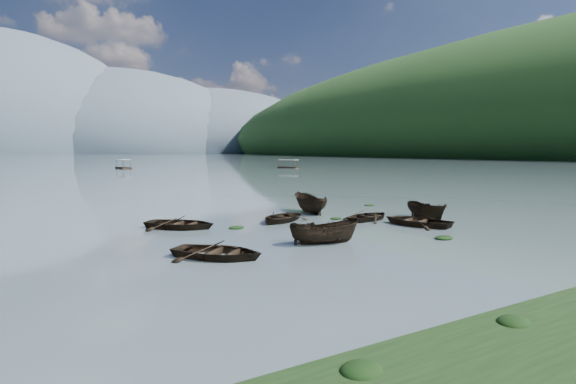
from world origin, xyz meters
TOP-DOWN VIEW (x-y plane):
  - ground_plane at (0.00, 0.00)m, footprint 2400.00×2400.00m
  - haze_mtn_c at (140.00, 900.00)m, footprint 520.00×520.00m
  - haze_mtn_d at (320.00, 900.00)m, footprint 520.00×520.00m
  - rowboat_0 at (-10.49, 1.15)m, footprint 5.78×5.91m
  - rowboat_2 at (-3.78, 1.30)m, footprint 4.55×2.72m
  - rowboat_3 at (5.78, 3.22)m, footprint 5.01×5.89m
  - rowboat_4 at (4.54, 7.01)m, footprint 5.13×4.27m
  - rowboat_5 at (8.66, 4.94)m, footprint 2.10×4.38m
  - rowboat_6 at (-9.56, 10.64)m, footprint 6.11×6.07m
  - rowboat_7 at (-1.99, 9.74)m, footprint 5.69×5.28m
  - rowboat_8 at (2.55, 12.58)m, footprint 2.49×5.09m
  - weed_clump_0 at (-4.04, 2.62)m, footprint 1.26×1.03m
  - weed_clump_1 at (-3.31, 1.62)m, footprint 0.92×0.73m
  - weed_clump_2 at (3.38, -1.32)m, footprint 1.21×0.97m
  - weed_clump_3 at (2.46, 8.63)m, footprint 0.94×0.79m
  - weed_clump_4 at (7.66, 5.99)m, footprint 1.07×0.85m
  - weed_clump_5 at (-6.16, 8.61)m, footprint 1.11×0.89m
  - weed_clump_6 at (-1.21, 9.73)m, footprint 0.84×0.70m
  - weed_clump_7 at (10.37, 13.81)m, footprint 1.08×0.86m
  - pontoon_centre at (6.47, 120.36)m, footprint 3.73×7.06m
  - pontoon_right at (50.92, 98.92)m, footprint 5.57×6.74m

SIDE VIEW (x-z plane):
  - ground_plane at x=0.00m, z-range 0.00..0.00m
  - haze_mtn_c at x=140.00m, z-range -130.00..130.00m
  - haze_mtn_d at x=320.00m, z-range -110.00..110.00m
  - rowboat_0 at x=-10.49m, z-range -0.50..0.50m
  - rowboat_2 at x=-3.78m, z-range -0.82..0.82m
  - rowboat_3 at x=5.78m, z-range -0.52..0.52m
  - rowboat_4 at x=4.54m, z-range -0.46..0.46m
  - rowboat_5 at x=8.66m, z-range -0.81..0.81m
  - rowboat_6 at x=-9.56m, z-range -0.52..0.52m
  - rowboat_7 at x=-1.99m, z-range -0.48..0.48m
  - rowboat_8 at x=2.55m, z-range -0.94..0.94m
  - weed_clump_0 at x=-4.04m, z-range -0.14..0.14m
  - weed_clump_1 at x=-3.31m, z-range -0.10..0.10m
  - weed_clump_2 at x=3.38m, z-range -0.13..0.13m
  - weed_clump_3 at x=2.46m, z-range -0.10..0.10m
  - weed_clump_4 at x=7.66m, z-range -0.11..0.11m
  - weed_clump_5 at x=-6.16m, z-range -0.12..0.12m
  - weed_clump_6 at x=-1.21m, z-range -0.09..0.09m
  - weed_clump_7 at x=10.37m, z-range -0.12..0.12m
  - pontoon_centre at x=6.47m, z-range -1.29..1.29m
  - pontoon_right at x=50.92m, z-range -1.21..1.21m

